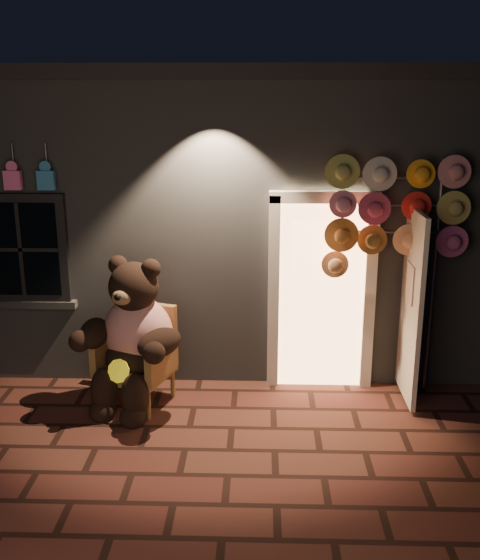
{
  "coord_description": "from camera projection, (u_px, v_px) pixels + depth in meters",
  "views": [
    {
      "loc": [
        0.69,
        -5.36,
        3.21
      ],
      "look_at": [
        0.48,
        1.0,
        1.35
      ],
      "focal_mm": 42.0,
      "sensor_mm": 36.0,
      "label": 1
    }
  ],
  "objects": [
    {
      "name": "shop_building",
      "position": [
        214.0,
        196.0,
        9.41
      ],
      "size": [
        7.3,
        5.95,
        3.51
      ],
      "color": "slate",
      "rests_on": "ground"
    },
    {
      "name": "ground",
      "position": [
        185.0,
        449.0,
        6.07
      ],
      "size": [
        60.0,
        60.0,
        0.0
      ],
      "primitive_type": "plane",
      "color": "#542C20",
      "rests_on": "ground"
    },
    {
      "name": "hat_rack",
      "position": [
        394.0,
        213.0,
        6.67
      ],
      "size": [
        1.47,
        0.22,
        2.55
      ],
      "color": "#59595E",
      "rests_on": "ground"
    },
    {
      "name": "teddy_bear",
      "position": [
        133.0,
        338.0,
        6.71
      ],
      "size": [
        1.13,
        1.06,
        1.65
      ],
      "rotation": [
        0.0,
        0.0,
        -0.34
      ],
      "color": "red",
      "rests_on": "ground"
    },
    {
      "name": "wicker_armchair",
      "position": [
        139.0,
        355.0,
        6.9
      ],
      "size": [
        0.87,
        0.83,
        1.03
      ],
      "rotation": [
        0.0,
        0.0,
        -0.34
      ],
      "color": "#AB8342",
      "rests_on": "ground"
    }
  ]
}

